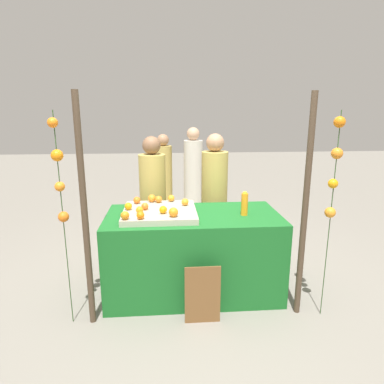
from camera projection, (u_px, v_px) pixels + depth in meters
name	position (u px, v px, depth m)	size (l,w,h in m)	color
ground_plane	(193.00, 290.00, 3.63)	(24.00, 24.00, 0.00)	gray
stall_counter	(193.00, 253.00, 3.53)	(1.79, 0.88, 0.87)	#196023
orange_tray	(160.00, 212.00, 3.39)	(0.73, 0.70, 0.06)	#B2AD99
orange_0	(140.00, 215.00, 3.07)	(0.07, 0.07, 0.07)	orange
orange_1	(173.00, 212.00, 3.14)	(0.09, 0.09, 0.09)	orange
orange_2	(128.00, 206.00, 3.36)	(0.08, 0.08, 0.08)	orange
orange_3	(185.00, 202.00, 3.52)	(0.08, 0.08, 0.08)	orange
orange_4	(152.00, 198.00, 3.65)	(0.08, 0.08, 0.08)	orange
orange_5	(140.00, 210.00, 3.24)	(0.07, 0.07, 0.07)	orange
orange_6	(145.00, 206.00, 3.36)	(0.07, 0.07, 0.07)	orange
orange_7	(163.00, 210.00, 3.24)	(0.08, 0.08, 0.08)	orange
orange_8	(125.00, 215.00, 3.06)	(0.08, 0.08, 0.08)	orange
orange_9	(159.00, 199.00, 3.62)	(0.08, 0.08, 0.08)	orange
orange_10	(137.00, 200.00, 3.59)	(0.08, 0.08, 0.08)	orange
orange_11	(171.00, 198.00, 3.67)	(0.07, 0.07, 0.07)	orange
juice_bottle	(245.00, 204.00, 3.37)	(0.07, 0.07, 0.25)	orange
chalkboard_sign	(203.00, 295.00, 3.02)	(0.33, 0.03, 0.57)	brown
vendor_left	(153.00, 206.00, 4.13)	(0.32, 0.32, 1.61)	tan
vendor_right	(214.00, 203.00, 4.23)	(0.33, 0.33, 1.64)	tan
crowd_person_0	(193.00, 178.00, 5.84)	(0.33, 0.33, 1.63)	beige
crowd_person_1	(164.00, 180.00, 5.92)	(0.30, 0.30, 1.51)	tan
canopy_post_left	(85.00, 215.00, 2.85)	(0.06, 0.06, 2.07)	#473828
canopy_post_right	(305.00, 210.00, 3.00)	(0.06, 0.06, 2.07)	#473828
garland_strand_left	(59.00, 174.00, 2.75)	(0.10, 0.10, 1.91)	#2D4C23
garland_strand_right	(335.00, 169.00, 2.87)	(0.11, 0.10, 1.91)	#2D4C23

